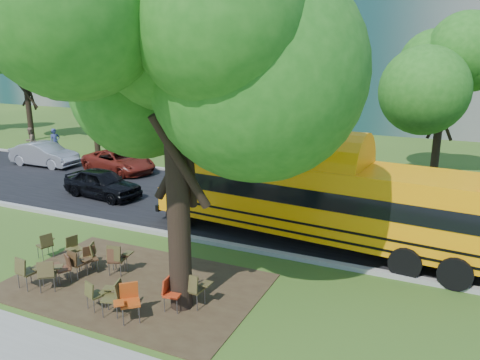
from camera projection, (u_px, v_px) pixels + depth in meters
The scene contains 34 objects.
ground at pixel (117, 271), 13.87m from camera, with size 160.00×160.00×0.00m, color #2C4A17.
dirt_patch at pixel (134, 285), 13.03m from camera, with size 7.00×4.50×0.03m, color #382819.
asphalt_road at pixel (223, 204), 20.02m from camera, with size 80.00×8.00×0.04m, color black.
kerb_near at pixel (172, 235), 16.49m from camera, with size 80.00×0.25×0.14m, color gray.
kerb_far at pixel (259, 180), 23.60m from camera, with size 80.00×0.25×0.14m, color gray.
building_main at pixel (281, 4), 45.84m from camera, with size 38.00×16.00×22.00m, color slate.
building_left at pixel (77, 25), 61.66m from camera, with size 26.00×14.00×20.00m, color slate.
bg_tree_0 at pixel (92, 82), 28.92m from camera, with size 5.20×5.20×7.18m.
bg_tree_1 at pixel (24, 66), 33.68m from camera, with size 6.00×6.00×8.40m.
bg_tree_2 at pixel (215, 88), 28.84m from camera, with size 4.80×4.80×6.62m.
bg_tree_3 at pixel (444, 81), 21.65m from camera, with size 5.60×5.60×7.84m.
main_tree at pixel (173, 58), 10.33m from camera, with size 7.06×7.06×9.70m.
school_bus at pixel (326, 199), 15.37m from camera, with size 11.70×3.57×2.82m.
chair_0 at pixel (26, 270), 12.66m from camera, with size 0.67×0.56×0.95m.
chair_1 at pixel (77, 261), 13.31m from camera, with size 0.61×0.50×0.85m.
chair_2 at pixel (48, 272), 12.56m from camera, with size 0.62×0.78×0.92m.
chair_3 at pixel (64, 266), 13.09m from camera, with size 0.66×0.52×0.80m.
chair_4 at pixel (94, 293), 11.63m from camera, with size 0.62×0.48×0.79m.
chair_5 at pixel (128, 299), 11.16m from camera, with size 0.65×0.81×0.95m.
chair_6 at pixel (114, 294), 11.40m from camera, with size 0.69×0.63×0.92m.
chair_7 at pixel (171, 291), 11.60m from camera, with size 0.57×0.59×0.89m.
chair_8 at pixel (46, 243), 14.61m from camera, with size 0.52×0.67×0.85m.
chair_9 at pixel (89, 252), 13.97m from camera, with size 0.65×0.55×0.81m.
chair_10 at pixel (89, 256), 13.75m from camera, with size 0.51×0.65×0.77m.
chair_11 at pixel (117, 256), 13.50m from camera, with size 0.64×0.64×0.95m.
chair_12 at pixel (187, 278), 12.39m from camera, with size 0.48×0.56×0.81m.
chair_13 at pixel (194, 287), 11.71m from camera, with size 0.64×0.57×0.97m.
chair_14 at pixel (73, 247), 14.36m from camera, with size 0.51×0.65×0.83m.
chair_15 at pixel (116, 258), 13.49m from camera, with size 0.59×0.66×0.86m.
black_car at pixel (102, 183), 20.90m from camera, with size 1.54×3.83×1.30m, color black.
bg_car_silver at pixel (44, 154), 26.77m from camera, with size 1.45×4.15×1.37m, color #99989D.
bg_car_red at pixel (119, 161), 25.32m from camera, with size 2.04×4.43×1.23m, color #601810.
pedestrian_a at pixel (55, 142), 29.61m from camera, with size 0.62×0.41×1.71m, color navy.
pedestrian_b at pixel (31, 140), 30.25m from camera, with size 0.81×0.63×1.68m, color #856950.
Camera 1 is at (8.60, -10.02, 6.23)m, focal length 35.00 mm.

